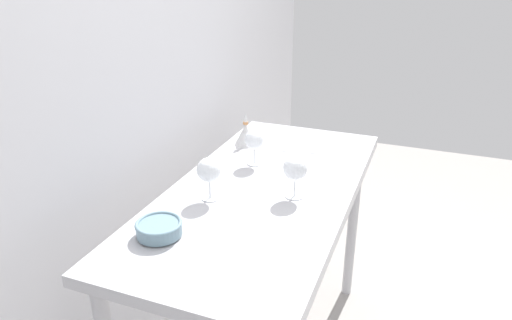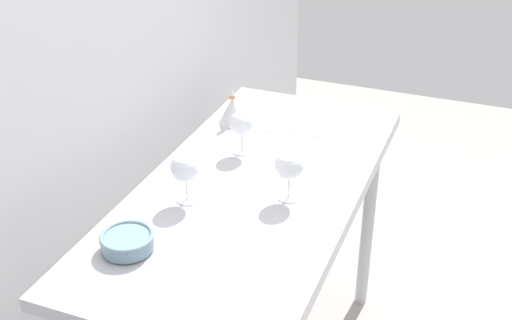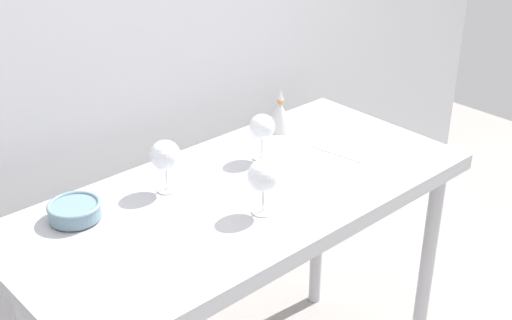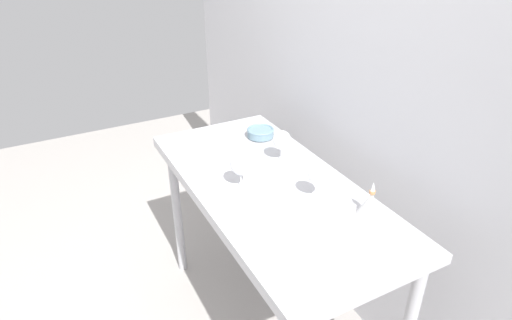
# 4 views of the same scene
# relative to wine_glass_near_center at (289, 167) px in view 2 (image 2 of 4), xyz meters

# --- Properties ---
(back_wall) EXTENTS (3.80, 0.04, 2.60)m
(back_wall) POSITION_rel_wine_glass_near_center_xyz_m (0.03, 0.63, 0.29)
(back_wall) COLOR silver
(back_wall) RESTS_ON ground_plane
(steel_counter) EXTENTS (1.40, 0.65, 0.90)m
(steel_counter) POSITION_rel_wine_glass_near_center_xyz_m (0.03, 0.13, -0.21)
(steel_counter) COLOR #B2B2B7
(steel_counter) RESTS_ON ground_plane
(wine_glass_near_center) EXTENTS (0.09, 0.09, 0.16)m
(wine_glass_near_center) POSITION_rel_wine_glass_near_center_xyz_m (0.00, 0.00, 0.00)
(wine_glass_near_center) COLOR white
(wine_glass_near_center) RESTS_ON steel_counter
(wine_glass_far_left) EXTENTS (0.09, 0.09, 0.16)m
(wine_glass_far_left) POSITION_rel_wine_glass_near_center_xyz_m (-0.12, 0.28, 0.00)
(wine_glass_far_left) COLOR white
(wine_glass_far_left) RESTS_ON steel_counter
(wine_glass_far_right) EXTENTS (0.08, 0.08, 0.15)m
(wine_glass_far_right) POSITION_rel_wine_glass_near_center_xyz_m (0.22, 0.24, -0.00)
(wine_glass_far_right) COLOR white
(wine_glass_far_right) RESTS_ON steel_counter
(tasting_sheet_upper) EXTENTS (0.19, 0.25, 0.00)m
(tasting_sheet_upper) POSITION_rel_wine_glass_near_center_xyz_m (0.48, 0.13, -0.11)
(tasting_sheet_upper) COLOR white
(tasting_sheet_upper) RESTS_ON steel_counter
(tasting_bowl) EXTENTS (0.14, 0.14, 0.05)m
(tasting_bowl) POSITION_rel_wine_glass_near_center_xyz_m (-0.40, 0.31, -0.08)
(tasting_bowl) COLOR #4C4C4C
(tasting_bowl) RESTS_ON steel_counter
(decanter_funnel) EXTENTS (0.10, 0.10, 0.15)m
(decanter_funnel) POSITION_rel_wine_glass_near_center_xyz_m (0.41, 0.36, -0.06)
(decanter_funnel) COLOR silver
(decanter_funnel) RESTS_ON steel_counter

